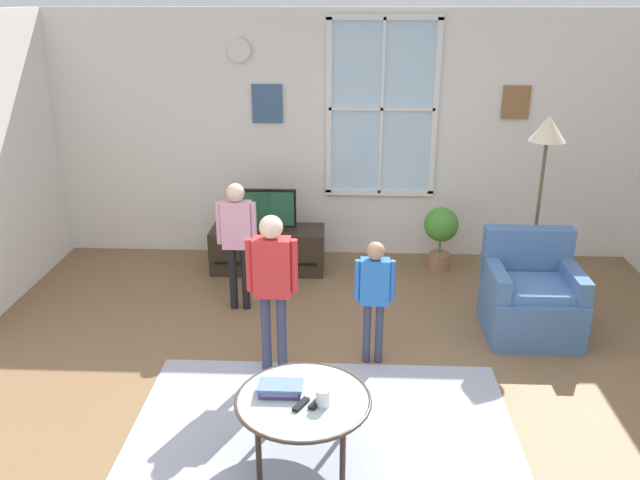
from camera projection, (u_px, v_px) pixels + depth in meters
The scene contains 16 objects.
ground_plane at pixel (340, 413), 4.57m from camera, with size 6.86×6.63×0.02m, color brown.
back_wall at pixel (347, 136), 6.96m from camera, with size 6.26×0.17×2.64m.
area_rug at pixel (323, 437), 4.30m from camera, with size 2.60×1.84×0.01m, color #999EAD.
tv_stand at pixel (268, 249), 6.84m from camera, with size 1.18×0.46×0.46m.
television at pixel (267, 209), 6.68m from camera, with size 0.61×0.08×0.43m.
armchair at pixel (530, 298), 5.54m from camera, with size 0.76×0.74×0.87m.
coffee_table at pixel (303, 402), 3.95m from camera, with size 0.84×0.84×0.46m.
book_stack at pixel (280, 389), 3.98m from camera, with size 0.27×0.16×0.07m.
cup at pixel (323, 398), 3.86m from camera, with size 0.08×0.08×0.11m, color white.
remote_near_books at pixel (301, 404), 3.86m from camera, with size 0.04×0.14×0.02m, color black.
remote_near_cup at pixel (316, 403), 3.88m from camera, with size 0.04×0.14×0.02m, color black.
person_blue_shirt at pixel (374, 289), 4.96m from camera, with size 0.31×0.14×1.02m.
person_pink_shirt at pixel (237, 232), 5.80m from camera, with size 0.36×0.17×1.21m.
person_red_shirt at pixel (272, 277), 4.79m from camera, with size 0.38×0.17×1.28m.
potted_plant_by_window at pixel (441, 231), 6.78m from camera, with size 0.36×0.36×0.69m.
floor_lamp at pixel (546, 149), 5.68m from camera, with size 0.32×0.32×1.77m.
Camera 1 is at (0.03, -3.84, 2.76)m, focal length 36.32 mm.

